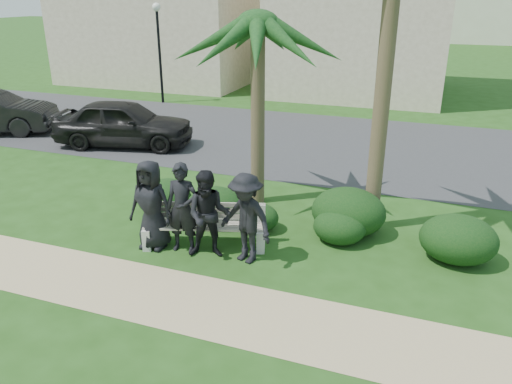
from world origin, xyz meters
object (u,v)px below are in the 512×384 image
man_c (209,215)px  palm_left (258,25)px  park_bench (205,229)px  man_a (151,205)px  street_lamp (158,36)px  car_a (124,123)px  man_d (246,218)px  man_b (182,208)px

man_c → palm_left: palm_left is taller
park_bench → man_a: man_a is taller
street_lamp → park_bench: street_lamp is taller
street_lamp → car_a: street_lamp is taller
man_a → street_lamp: bearing=117.9°
man_a → man_d: (1.92, 0.11, -0.03)m
man_d → palm_left: 4.31m
street_lamp → man_a: bearing=-60.8°
man_d → palm_left: size_ratio=0.35×
man_a → palm_left: palm_left is taller
park_bench → man_c: bearing=-71.1°
man_a → palm_left: 4.44m
man_c → palm_left: 4.29m
man_b → man_d: bearing=-6.2°
palm_left → car_a: size_ratio=1.13×
street_lamp → man_c: bearing=-56.6°
street_lamp → park_bench: (7.86, -11.94, -2.57)m
man_b → street_lamp: bearing=114.2°
man_c → car_a: man_c is taller
park_bench → palm_left: palm_left is taller
man_b → man_d: size_ratio=1.03×
man_b → palm_left: (0.51, 2.80, 3.18)m
car_a → man_a: bearing=-155.4°
man_b → palm_left: 4.27m
man_c → man_d: (0.71, 0.07, 0.01)m
park_bench → man_c: man_c is taller
park_bench → man_a: (-0.96, -0.37, 0.52)m
park_bench → car_a: car_a is taller
man_d → man_c: bearing=-155.7°
street_lamp → palm_left: (8.04, -9.43, 1.12)m
park_bench → man_d: bearing=-32.9°
street_lamp → man_b: street_lamp is taller
palm_left → car_a: bearing=152.8°
man_a → car_a: (-4.55, 5.81, -0.14)m
man_b → car_a: 7.73m
man_a → man_b: size_ratio=1.00×
street_lamp → palm_left: 12.45m
man_c → man_d: size_ratio=0.99×
man_a → man_c: man_a is taller
man_b → man_c: (0.57, -0.04, -0.03)m
park_bench → car_a: 7.75m
man_c → man_d: man_d is taller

